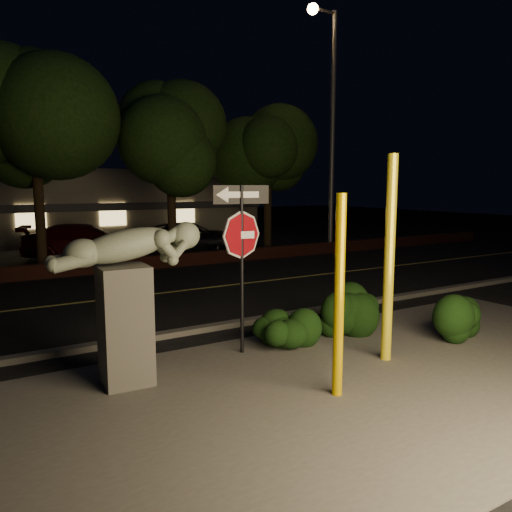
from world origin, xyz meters
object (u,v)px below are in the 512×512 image
at_px(parked_car_darkred, 85,241).
at_px(yellow_pole_left, 339,297).
at_px(streetlight, 329,111).
at_px(yellow_pole_right, 389,260).
at_px(signpost, 242,235).
at_px(parked_car_dark, 191,239).
at_px(sculpture, 127,287).

bearing_deg(parked_car_darkred, yellow_pole_left, -164.07).
bearing_deg(streetlight, yellow_pole_right, -128.18).
bearing_deg(yellow_pole_right, signpost, 141.14).
relative_size(yellow_pole_left, parked_car_darkred, 0.58).
bearing_deg(parked_car_dark, sculpture, 159.51).
xyz_separation_m(yellow_pole_left, parked_car_dark, (4.20, 14.89, -0.76)).
relative_size(sculpture, parked_car_darkred, 0.49).
relative_size(signpost, parked_car_darkred, 0.61).
xyz_separation_m(yellow_pole_right, signpost, (-2.05, 1.65, 0.39)).
distance_m(yellow_pole_right, signpost, 2.66).
height_order(sculpture, streetlight, streetlight).
height_order(yellow_pole_left, streetlight, streetlight).
xyz_separation_m(sculpture, parked_car_darkred, (2.49, 14.39, -0.82)).
xyz_separation_m(yellow_pole_left, signpost, (-0.28, 2.39, 0.72)).
relative_size(sculpture, parked_car_dark, 0.47).
bearing_deg(yellow_pole_left, yellow_pole_right, 22.69).
bearing_deg(sculpture, parked_car_darkred, 83.05).
bearing_deg(parked_car_darkred, streetlight, -94.22).
height_order(yellow_pole_right, parked_car_dark, yellow_pole_right).
bearing_deg(yellow_pole_right, parked_car_darkred, 96.50).
distance_m(yellow_pole_right, parked_car_dark, 14.40).
bearing_deg(streetlight, sculpture, -143.16).
bearing_deg(signpost, parked_car_darkred, 97.75).
bearing_deg(yellow_pole_left, signpost, 96.75).
bearing_deg(parked_car_dark, yellow_pole_right, 177.43).
xyz_separation_m(signpost, parked_car_dark, (4.48, 12.50, -1.48)).
height_order(streetlight, parked_car_dark, streetlight).
distance_m(yellow_pole_right, streetlight, 15.36).
height_order(yellow_pole_left, parked_car_dark, yellow_pole_left).
distance_m(signpost, streetlight, 15.30).
relative_size(yellow_pole_right, sculpture, 1.44).
xyz_separation_m(signpost, parked_car_darkred, (0.26, 14.08, -1.48)).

